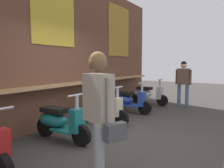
{
  "coord_description": "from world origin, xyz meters",
  "views": [
    {
      "loc": [
        -3.87,
        -2.09,
        1.54
      ],
      "look_at": [
        0.91,
        0.85,
        1.01
      ],
      "focal_mm": 35.66,
      "sensor_mm": 36.0,
      "label": 1
    }
  ],
  "objects_px": {
    "scooter_teal": "(59,121)",
    "scooter_silver": "(147,94)",
    "scooter_cream": "(101,108)",
    "shopper_browsing": "(183,79)",
    "scooter_blue": "(127,100)",
    "shopper_with_handbag": "(99,106)"
  },
  "relations": [
    {
      "from": "scooter_blue",
      "to": "shopper_with_handbag",
      "type": "bearing_deg",
      "value": -68.04
    },
    {
      "from": "scooter_blue",
      "to": "shopper_browsing",
      "type": "distance_m",
      "value": 2.32
    },
    {
      "from": "scooter_teal",
      "to": "scooter_silver",
      "type": "distance_m",
      "value": 4.52
    },
    {
      "from": "shopper_browsing",
      "to": "shopper_with_handbag",
      "type": "bearing_deg",
      "value": 5.27
    },
    {
      "from": "scooter_silver",
      "to": "scooter_teal",
      "type": "bearing_deg",
      "value": -89.39
    },
    {
      "from": "scooter_silver",
      "to": "shopper_browsing",
      "type": "xyz_separation_m",
      "value": [
        0.29,
        -1.23,
        0.59
      ]
    },
    {
      "from": "scooter_teal",
      "to": "shopper_browsing",
      "type": "relative_size",
      "value": 0.88
    },
    {
      "from": "scooter_cream",
      "to": "scooter_silver",
      "type": "relative_size",
      "value": 1.0
    },
    {
      "from": "scooter_teal",
      "to": "scooter_silver",
      "type": "xyz_separation_m",
      "value": [
        4.52,
        0.0,
        0.0
      ]
    },
    {
      "from": "scooter_teal",
      "to": "shopper_browsing",
      "type": "height_order",
      "value": "shopper_browsing"
    },
    {
      "from": "scooter_teal",
      "to": "shopper_with_handbag",
      "type": "bearing_deg",
      "value": -28.65
    },
    {
      "from": "scooter_teal",
      "to": "scooter_silver",
      "type": "height_order",
      "value": "same"
    },
    {
      "from": "shopper_with_handbag",
      "to": "shopper_browsing",
      "type": "relative_size",
      "value": 1.05
    },
    {
      "from": "scooter_teal",
      "to": "shopper_browsing",
      "type": "distance_m",
      "value": 5.0
    },
    {
      "from": "shopper_with_handbag",
      "to": "scooter_teal",
      "type": "bearing_deg",
      "value": 81.17
    },
    {
      "from": "scooter_cream",
      "to": "shopper_browsing",
      "type": "distance_m",
      "value": 3.59
    },
    {
      "from": "scooter_silver",
      "to": "shopper_with_handbag",
      "type": "relative_size",
      "value": 0.84
    },
    {
      "from": "scooter_teal",
      "to": "shopper_browsing",
      "type": "bearing_deg",
      "value": 77.28
    },
    {
      "from": "scooter_teal",
      "to": "shopper_browsing",
      "type": "xyz_separation_m",
      "value": [
        4.81,
        -1.23,
        0.59
      ]
    },
    {
      "from": "scooter_cream",
      "to": "shopper_browsing",
      "type": "height_order",
      "value": "shopper_browsing"
    },
    {
      "from": "scooter_blue",
      "to": "shopper_with_handbag",
      "type": "xyz_separation_m",
      "value": [
        -3.89,
        -1.64,
        0.63
      ]
    },
    {
      "from": "scooter_teal",
      "to": "scooter_blue",
      "type": "bearing_deg",
      "value": 91.58
    }
  ]
}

